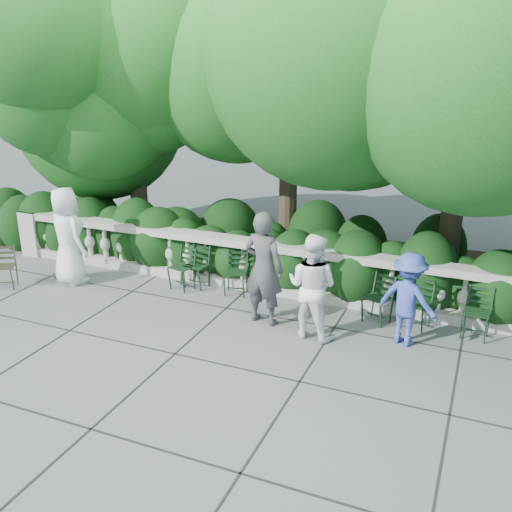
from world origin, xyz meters
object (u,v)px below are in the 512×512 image
at_px(chair_d, 411,330).
at_px(chair_a, 178,291).
at_px(person_woman_grey, 264,268).
at_px(chair_c, 193,290).
at_px(chair_e, 371,325).
at_px(chair_b, 234,297).
at_px(person_businessman, 68,236).
at_px(chair_weathered, 5,291).
at_px(chair_f, 472,341).
at_px(person_older_blue, 408,299).
at_px(person_casual_man, 312,286).

bearing_deg(chair_d, chair_a, -163.48).
bearing_deg(person_woman_grey, chair_a, -8.35).
distance_m(chair_c, chair_d, 4.16).
bearing_deg(chair_e, chair_b, -163.40).
height_order(chair_e, person_businessman, person_businessman).
relative_size(chair_a, chair_d, 1.00).
xyz_separation_m(chair_d, chair_e, (-0.65, -0.05, 0.00)).
bearing_deg(chair_weathered, person_businessman, 14.28).
relative_size(chair_e, chair_f, 1.00).
bearing_deg(chair_f, person_businessman, -170.37).
bearing_deg(chair_c, person_older_blue, -3.01).
bearing_deg(chair_c, chair_d, 3.59).
relative_size(chair_b, person_businessman, 0.44).
height_order(chair_f, person_woman_grey, person_woman_grey).
relative_size(chair_f, person_older_blue, 0.56).
bearing_deg(chair_a, chair_f, 13.60).
height_order(chair_e, chair_f, same).
relative_size(chair_d, person_woman_grey, 0.43).
relative_size(chair_a, chair_weathered, 1.00).
bearing_deg(chair_a, person_casual_man, -1.32).
xyz_separation_m(chair_d, person_older_blue, (-0.04, -0.48, 0.75)).
bearing_deg(chair_c, chair_f, 3.72).
bearing_deg(chair_f, chair_c, -175.25).
height_order(chair_f, person_businessman, person_businessman).
distance_m(person_businessman, person_woman_grey, 4.21).
bearing_deg(chair_b, person_older_blue, -22.17).
bearing_deg(chair_c, person_businessman, -161.32).
relative_size(person_woman_grey, person_casual_man, 1.13).
distance_m(chair_a, chair_weathered, 3.34).
distance_m(chair_a, chair_b, 1.14).
distance_m(chair_d, person_older_blue, 0.89).
bearing_deg(person_casual_man, chair_e, -129.07).
xyz_separation_m(chair_d, chair_weathered, (-7.48, -1.36, 0.00)).
bearing_deg(person_older_blue, person_casual_man, 31.60).
xyz_separation_m(person_businessman, person_older_blue, (6.54, -0.01, -0.21)).
bearing_deg(person_casual_man, chair_f, -153.09).
distance_m(chair_d, person_businessman, 6.66).
bearing_deg(chair_d, chair_c, -165.87).
relative_size(chair_b, chair_weathered, 1.00).
distance_m(chair_a, person_businessman, 2.42).
xyz_separation_m(chair_weathered, person_casual_man, (6.00, 0.54, 0.86)).
relative_size(chair_f, person_casual_man, 0.49).
xyz_separation_m(person_woman_grey, person_casual_man, (0.89, -0.16, -0.11)).
xyz_separation_m(chair_b, person_businessman, (-3.31, -0.56, 0.96)).
relative_size(chair_b, chair_e, 1.00).
bearing_deg(person_businessman, chair_a, -146.99).
bearing_deg(chair_b, chair_weathered, -173.04).
relative_size(person_woman_grey, person_older_blue, 1.30).
distance_m(chair_e, person_businessman, 6.02).
distance_m(chair_f, person_older_blue, 1.32).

